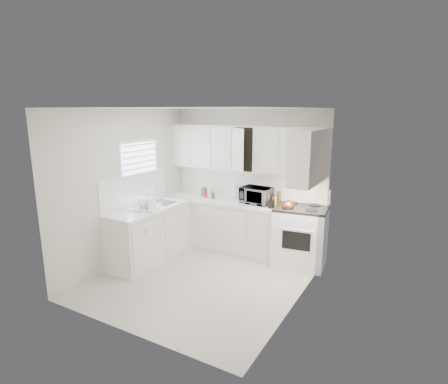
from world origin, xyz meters
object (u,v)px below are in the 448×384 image
Objects in this scene: rice_cooker at (246,194)px; stove at (301,228)px; microwave at (256,194)px; utensil_crock at (272,198)px; dish_rack at (144,203)px; tea_kettle at (288,205)px.

stove is at bearing -7.43° from rice_cooker.
utensil_crock is (0.36, -0.16, 0.00)m from microwave.
stove is 2.64m from dish_rack.
microwave reaches higher than dish_rack.
tea_kettle is at bearing 9.69° from dish_rack.
utensil_crock reaches higher than microwave.
stove is at bearing 60.77° from tea_kettle.
dish_rack is (-1.45, -1.29, -0.06)m from microwave.
rice_cooker is at bearing 157.63° from utensil_crock.
tea_kettle is 0.66× the size of utensil_crock.
microwave is 1.94m from dish_rack.
tea_kettle is (-0.18, -0.16, 0.41)m from stove.
microwave is 0.27m from rice_cooker.
rice_cooker is 0.69× the size of utensil_crock.
dish_rack is (-1.80, -1.13, -0.06)m from utensil_crock.
stove is 0.47m from tea_kettle.
utensil_crock is (-0.31, 0.05, 0.08)m from tea_kettle.
rice_cooker reaches higher than dish_rack.
microwave is at bearing -178.70° from tea_kettle.
utensil_crock reaches higher than dish_rack.
rice_cooker is 1.83m from dish_rack.
utensil_crock reaches higher than stove.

